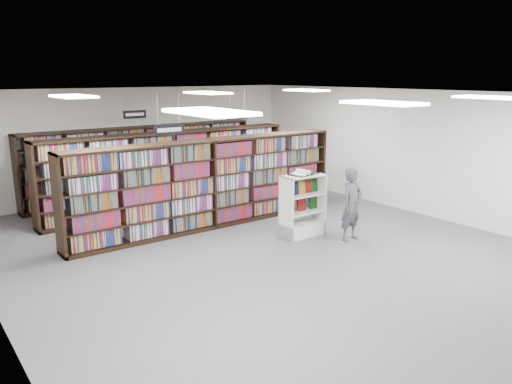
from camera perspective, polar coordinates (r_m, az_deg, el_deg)
floor at (r=10.52m, az=0.52°, el=-6.54°), size 12.00×12.00×0.00m
ceiling at (r=9.90m, az=0.56°, el=11.15°), size 10.00×12.00×0.10m
wall_back at (r=15.25m, az=-13.26°, el=5.54°), size 10.00×0.10×3.20m
wall_right at (r=13.66m, az=17.56°, el=4.40°), size 0.10×12.00×3.20m
bookshelf_row_near at (r=11.83m, az=-5.33°, el=0.94°), size 7.00×0.60×2.10m
bookshelf_row_mid at (r=13.54m, az=-9.74°, el=2.40°), size 7.00×0.60×2.10m
bookshelf_row_far at (r=15.06m, az=-12.69°, el=3.36°), size 7.00×0.60×2.10m
aisle_sign_left at (r=10.01m, az=-9.89°, el=7.14°), size 0.65×0.02×0.80m
aisle_sign_right at (r=13.25m, az=-2.14°, el=8.81°), size 0.65×0.02×0.80m
aisle_sign_center at (r=14.04m, az=-13.70°, el=8.70°), size 0.65×0.02×0.80m
troffer_front_left at (r=5.74m, az=-5.34°, el=9.08°), size 0.60×1.20×0.04m
troffer_front_center at (r=7.73m, az=14.31°, el=9.83°), size 0.60×1.20×0.04m
troffer_front_right at (r=10.23m, az=25.20°, el=9.75°), size 0.60×1.20×0.04m
troffer_back_left at (r=10.34m, az=-20.17°, el=10.22°), size 0.60×1.20×0.04m
troffer_back_center at (r=11.56m, az=-5.55°, el=11.21°), size 0.60×1.20×0.04m
troffer_back_right at (r=13.36m, az=5.75°, el=11.49°), size 0.60×1.20×0.04m
endcap_display at (r=11.33m, az=5.21°, el=-2.61°), size 1.01×0.52×1.40m
open_book at (r=11.15m, az=5.46°, el=2.18°), size 0.76×0.54×0.13m
shopper at (r=11.06m, az=10.89°, el=-1.43°), size 0.62×0.45×1.61m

